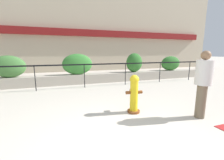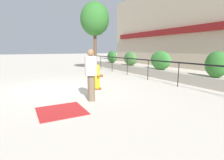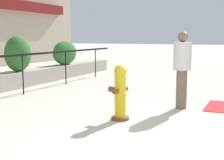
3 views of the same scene
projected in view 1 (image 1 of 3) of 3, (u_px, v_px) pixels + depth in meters
The scene contains 10 objects.
ground_plane at pixel (125, 146), 2.73m from camera, with size 120.00×120.00×0.00m, color beige.
building_facade at pixel (71, 26), 13.18m from camera, with size 30.00×1.36×8.00m.
planter_wall_low at pixel (82, 79), 8.28m from camera, with size 18.00×0.70×0.50m, color #ADA393.
fence_railing_segment at pixel (84, 67), 7.11m from camera, with size 15.00×0.05×1.15m.
hedge_bush_1 at pixel (9, 67), 7.07m from camera, with size 1.50×0.61×1.05m, color #427538.
hedge_bush_2 at pixel (77, 64), 8.07m from camera, with size 1.59×0.57×1.12m, color #387F33.
hedge_bush_3 at pixel (134, 63), 9.13m from camera, with size 1.02×0.70×1.14m, color #2D6B28.
hedge_bush_4 at pixel (171, 63), 10.00m from camera, with size 1.39×0.64×0.94m, color #2D6B28.
fire_hydrant at pixel (134, 93), 4.19m from camera, with size 0.48×0.45×1.08m.
pedestrian at pixel (203, 81), 3.77m from camera, with size 0.40×0.40×1.73m.
Camera 1 is at (-1.01, -2.26, 1.68)m, focal length 24.00 mm.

